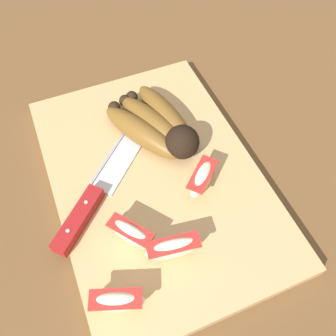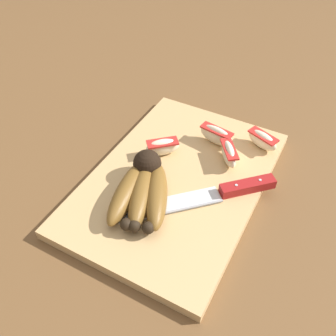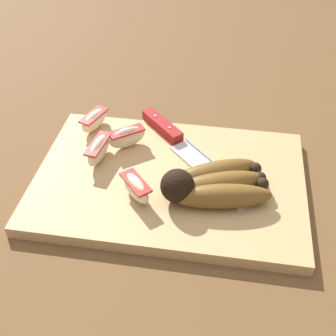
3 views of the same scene
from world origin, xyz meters
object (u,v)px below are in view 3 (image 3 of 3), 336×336
at_px(apple_wedge_middle, 136,188).
at_px(chefs_knife, 178,140).
at_px(apple_wedge_far, 94,120).
at_px(apple_wedge_extra, 127,137).
at_px(apple_wedge_near, 99,150).
at_px(banana_bunch, 212,185).

bearing_deg(apple_wedge_middle, chefs_knife, 72.64).
xyz_separation_m(apple_wedge_far, apple_wedge_extra, (0.07, -0.04, 0.00)).
distance_m(chefs_knife, apple_wedge_extra, 0.09).
xyz_separation_m(apple_wedge_near, apple_wedge_far, (-0.03, 0.08, -0.00)).
bearing_deg(apple_wedge_middle, apple_wedge_near, 135.68).
relative_size(apple_wedge_near, apple_wedge_extra, 1.15).
xyz_separation_m(banana_bunch, apple_wedge_middle, (-0.11, -0.02, -0.00)).
xyz_separation_m(banana_bunch, apple_wedge_extra, (-0.15, 0.10, -0.00)).
bearing_deg(apple_wedge_middle, apple_wedge_extra, 108.99).
bearing_deg(apple_wedge_far, apple_wedge_near, -68.95).
relative_size(chefs_knife, apple_wedge_far, 3.23).
bearing_deg(apple_wedge_far, apple_wedge_extra, -31.02).
height_order(chefs_knife, apple_wedge_extra, apple_wedge_extra).
xyz_separation_m(apple_wedge_middle, apple_wedge_far, (-0.11, 0.16, -0.00)).
bearing_deg(apple_wedge_near, apple_wedge_far, 111.05).
bearing_deg(chefs_knife, apple_wedge_near, -152.64).
relative_size(apple_wedge_middle, apple_wedge_extra, 0.98).
height_order(banana_bunch, apple_wedge_extra, banana_bunch).
relative_size(apple_wedge_near, apple_wedge_middle, 1.16).
bearing_deg(banana_bunch, apple_wedge_near, 164.06).
bearing_deg(apple_wedge_near, apple_wedge_middle, -44.32).
bearing_deg(apple_wedge_far, banana_bunch, -31.81).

